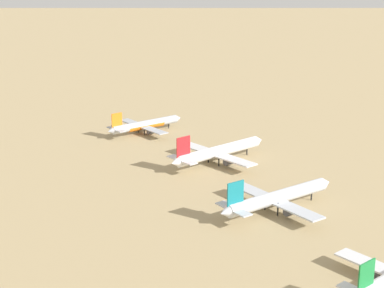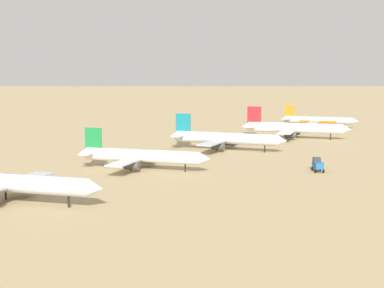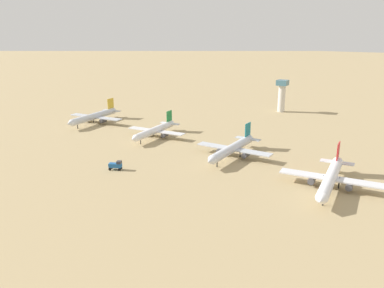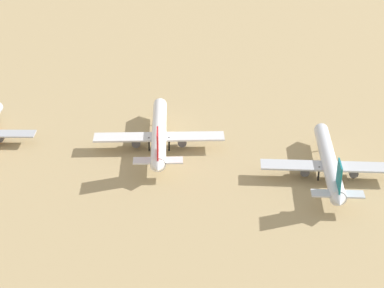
% 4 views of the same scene
% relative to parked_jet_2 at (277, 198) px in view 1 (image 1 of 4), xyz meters
% --- Properties ---
extents(ground_plane, '(1800.00, 1800.00, 0.00)m').
position_rel_parked_jet_2_xyz_m(ground_plane, '(3.16, -2.46, -4.29)').
color(ground_plane, tan).
extents(parked_jet_2, '(44.11, 35.77, 12.74)m').
position_rel_parked_jet_2_xyz_m(parked_jet_2, '(0.00, 0.00, 0.00)').
color(parked_jet_2, silver).
rests_on(parked_jet_2, ground).
extents(parked_jet_3, '(45.61, 37.06, 13.15)m').
position_rel_parked_jet_2_xyz_m(parked_jet_3, '(15.37, 45.68, 0.14)').
color(parked_jet_3, white).
rests_on(parked_jet_3, ground).
extents(parked_jet_4, '(38.14, 30.92, 11.02)m').
position_rel_parked_jet_2_xyz_m(parked_jet_4, '(16.92, 96.86, -0.62)').
color(parked_jet_4, '#B2B7C1').
rests_on(parked_jet_4, ground).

